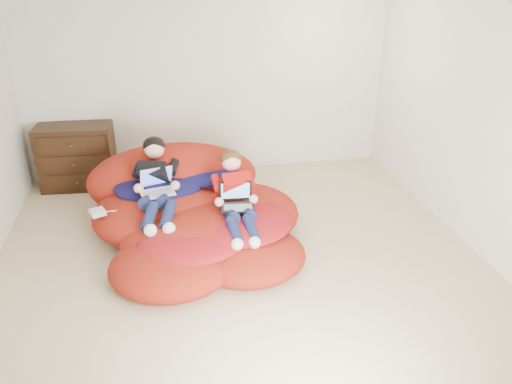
% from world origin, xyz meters
% --- Properties ---
extents(room_shell, '(5.10, 5.10, 2.77)m').
position_xyz_m(room_shell, '(0.00, 0.00, 0.22)').
color(room_shell, '#C0AE89').
rests_on(room_shell, ground).
extents(dresser, '(1.00, 0.58, 0.86)m').
position_xyz_m(dresser, '(-1.83, 2.24, 0.43)').
color(dresser, black).
rests_on(dresser, ground).
extents(beanbag_pile, '(2.41, 2.49, 0.94)m').
position_xyz_m(beanbag_pile, '(-0.44, 0.65, 0.26)').
color(beanbag_pile, '#A22112').
rests_on(beanbag_pile, ground).
extents(cream_pillow, '(0.48, 0.30, 0.30)m').
position_xyz_m(cream_pillow, '(-0.83, 1.44, 0.62)').
color(cream_pillow, beige).
rests_on(cream_pillow, beanbag_pile).
extents(older_boy, '(0.43, 1.21, 0.68)m').
position_xyz_m(older_boy, '(-0.79, 0.76, 0.67)').
color(older_boy, black).
rests_on(older_boy, beanbag_pile).
extents(younger_boy, '(0.35, 1.06, 0.69)m').
position_xyz_m(younger_boy, '(0.02, 0.36, 0.62)').
color(younger_boy, red).
rests_on(younger_boy, beanbag_pile).
extents(laptop_white, '(0.39, 0.41, 0.24)m').
position_xyz_m(laptop_white, '(-0.79, 0.66, 0.63)').
color(laptop_white, silver).
rests_on(laptop_white, older_boy).
extents(laptop_black, '(0.36, 0.32, 0.25)m').
position_xyz_m(laptop_black, '(0.02, 0.28, 0.57)').
color(laptop_black, black).
rests_on(laptop_black, younger_boy).
extents(power_adapter, '(0.19, 0.19, 0.05)m').
position_xyz_m(power_adapter, '(-1.42, 0.57, 0.42)').
color(power_adapter, silver).
rests_on(power_adapter, beanbag_pile).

